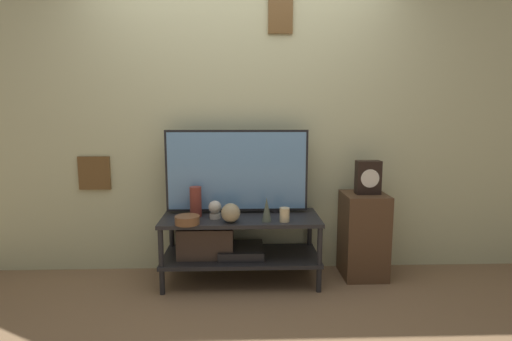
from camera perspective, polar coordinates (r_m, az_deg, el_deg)
ground_plane at (r=3.14m, az=-2.15°, el=-17.61°), size 12.00×12.00×0.00m
wall_back at (r=3.42m, az=-2.31°, el=8.06°), size 6.40×0.08×2.70m
media_console at (r=3.29m, az=-4.03°, el=-9.94°), size 1.26×0.52×0.54m
television at (r=3.26m, az=-2.74°, el=-0.05°), size 1.16×0.05×0.69m
vase_slim_bronze at (r=3.06m, az=1.53°, el=-5.61°), size 0.07×0.07×0.19m
vase_wide_bowl at (r=3.05m, az=-9.79°, el=-6.98°), size 0.18×0.18×0.06m
vase_tall_ceramic at (r=3.23m, az=-8.61°, el=-4.43°), size 0.09×0.09×0.24m
vase_round_glass at (r=3.05m, az=-3.64°, el=-6.06°), size 0.15×0.15×0.15m
candle_jar at (r=3.07m, az=4.10°, el=-6.31°), size 0.08×0.08×0.11m
decorative_bust at (r=3.16m, az=-5.88°, el=-5.49°), size 0.10×0.10×0.14m
side_table at (r=3.49m, az=15.07°, el=-8.88°), size 0.35×0.38×0.71m
mantel_clock at (r=3.38m, az=15.72°, el=-0.95°), size 0.20×0.11×0.27m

